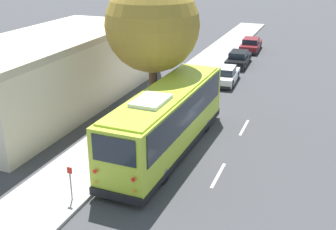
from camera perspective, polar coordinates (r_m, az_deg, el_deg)
name	(u,v)px	position (r m, az deg, el deg)	size (l,w,h in m)	color
ground_plane	(182,145)	(22.49, 1.93, -4.14)	(160.00, 160.00, 0.00)	#3D3D3F
sidewalk_slab	(121,134)	(23.76, -6.33, -2.60)	(80.00, 3.17, 0.15)	#A3A099
curb_strip	(148,139)	(23.11, -2.67, -3.21)	(80.00, 0.14, 0.15)	gray
shuttle_bus	(167,117)	(21.14, -0.10, -0.33)	(11.12, 2.72, 3.48)	#ADC633
parked_sedan_white	(225,75)	(33.09, 7.69, 5.33)	(4.30, 1.96, 1.31)	silver
parked_sedan_black	(238,59)	(38.53, 9.52, 7.53)	(4.71, 1.85, 1.29)	black
parked_sedan_maroon	(251,45)	(44.48, 11.16, 9.31)	(4.66, 1.95, 1.32)	maroon
street_tree	(153,18)	(24.00, -2.01, 12.99)	(5.31, 5.31, 9.13)	brown
sign_post_near	(71,183)	(17.71, -13.05, -8.97)	(0.06, 0.22, 1.49)	gray
sign_post_far	(97,163)	(19.28, -9.64, -6.48)	(0.06, 0.06, 1.27)	gray
fire_hydrant	(179,94)	(28.73, 1.52, 2.88)	(0.22, 0.22, 0.81)	red
building_backdrop	(53,70)	(29.56, -15.37, 5.93)	(18.77, 8.07, 4.73)	beige
lane_stripe_mid	(218,175)	(19.80, 6.82, -8.09)	(2.40, 0.14, 0.01)	silver
lane_stripe_ahead	(244,127)	(25.09, 10.28, -1.66)	(2.40, 0.14, 0.01)	silver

